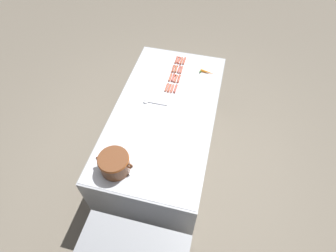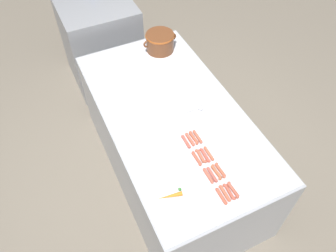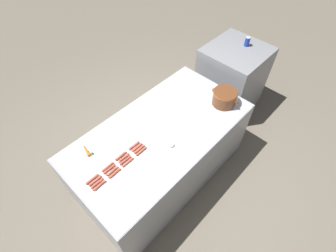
{
  "view_description": "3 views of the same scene",
  "coord_description": "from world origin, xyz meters",
  "px_view_note": "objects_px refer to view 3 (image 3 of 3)",
  "views": [
    {
      "loc": [
        -0.49,
        1.81,
        3.0
      ],
      "look_at": [
        -0.09,
        0.2,
        0.88
      ],
      "focal_mm": 28.5,
      "sensor_mm": 36.0,
      "label": 1
    },
    {
      "loc": [
        -0.81,
        -1.64,
        2.89
      ],
      "look_at": [
        -0.12,
        -0.17,
        0.93
      ],
      "focal_mm": 35.57,
      "sensor_mm": 36.0,
      "label": 2
    },
    {
      "loc": [
        1.18,
        -1.13,
        2.9
      ],
      "look_at": [
        0.05,
        0.06,
        0.93
      ],
      "focal_mm": 26.34,
      "sensor_mm": 36.0,
      "label": 3
    }
  ],
  "objects_px": {
    "hot_dog_3": "(134,146)",
    "bean_pot": "(225,97)",
    "hot_dog_10": "(125,160)",
    "carrot": "(86,150)",
    "hot_dog_6": "(124,158)",
    "hot_dog_4": "(95,181)",
    "hot_dog_14": "(128,162)",
    "hot_dog_7": "(137,147)",
    "hot_dog_15": "(141,151)",
    "serving_spoon": "(169,143)",
    "hot_dog_0": "(92,179)",
    "hot_dog_13": "(115,173)",
    "hot_dog_5": "(109,169)",
    "hot_dog_11": "(139,149)",
    "hot_dog_1": "(108,167)",
    "back_cabinet": "(231,79)",
    "hot_dog_2": "(121,156)",
    "hot_dog_12": "(99,186)",
    "hot_dog_8": "(97,183)",
    "hot_dog_9": "(112,171)",
    "soda_can": "(247,42)"
  },
  "relations": [
    {
      "from": "back_cabinet",
      "to": "hot_dog_2",
      "type": "distance_m",
      "value": 2.17
    },
    {
      "from": "back_cabinet",
      "to": "soda_can",
      "type": "relative_size",
      "value": 8.14
    },
    {
      "from": "carrot",
      "to": "hot_dog_14",
      "type": "bearing_deg",
      "value": 25.25
    },
    {
      "from": "hot_dog_8",
      "to": "serving_spoon",
      "type": "distance_m",
      "value": 0.78
    },
    {
      "from": "hot_dog_7",
      "to": "hot_dog_14",
      "type": "height_order",
      "value": "same"
    },
    {
      "from": "hot_dog_15",
      "to": "serving_spoon",
      "type": "distance_m",
      "value": 0.29
    },
    {
      "from": "hot_dog_11",
      "to": "serving_spoon",
      "type": "relative_size",
      "value": 0.51
    },
    {
      "from": "back_cabinet",
      "to": "hot_dog_1",
      "type": "height_order",
      "value": "back_cabinet"
    },
    {
      "from": "hot_dog_9",
      "to": "bean_pot",
      "type": "xyz_separation_m",
      "value": [
        0.22,
        1.45,
        0.09
      ]
    },
    {
      "from": "hot_dog_2",
      "to": "hot_dog_10",
      "type": "height_order",
      "value": "same"
    },
    {
      "from": "hot_dog_0",
      "to": "hot_dog_1",
      "type": "bearing_deg",
      "value": 90.02
    },
    {
      "from": "hot_dog_5",
      "to": "hot_dog_8",
      "type": "xyz_separation_m",
      "value": [
        0.04,
        -0.17,
        0.0
      ]
    },
    {
      "from": "hot_dog_11",
      "to": "soda_can",
      "type": "distance_m",
      "value": 2.11
    },
    {
      "from": "hot_dog_7",
      "to": "hot_dog_15",
      "type": "height_order",
      "value": "same"
    },
    {
      "from": "hot_dog_8",
      "to": "serving_spoon",
      "type": "height_order",
      "value": "hot_dog_8"
    },
    {
      "from": "hot_dog_9",
      "to": "hot_dog_13",
      "type": "height_order",
      "value": "same"
    },
    {
      "from": "hot_dog_6",
      "to": "bean_pot",
      "type": "relative_size",
      "value": 0.4
    },
    {
      "from": "hot_dog_11",
      "to": "hot_dog_5",
      "type": "bearing_deg",
      "value": -96.25
    },
    {
      "from": "hot_dog_7",
      "to": "hot_dog_9",
      "type": "bearing_deg",
      "value": -84.39
    },
    {
      "from": "hot_dog_15",
      "to": "carrot",
      "type": "height_order",
      "value": "carrot"
    },
    {
      "from": "hot_dog_10",
      "to": "carrot",
      "type": "height_order",
      "value": "carrot"
    },
    {
      "from": "hot_dog_15",
      "to": "serving_spoon",
      "type": "relative_size",
      "value": 0.51
    },
    {
      "from": "hot_dog_15",
      "to": "hot_dog_10",
      "type": "bearing_deg",
      "value": -101.01
    },
    {
      "from": "hot_dog_6",
      "to": "hot_dog_7",
      "type": "xyz_separation_m",
      "value": [
        0.0,
        0.17,
        0.0
      ]
    },
    {
      "from": "hot_dog_7",
      "to": "hot_dog_12",
      "type": "distance_m",
      "value": 0.51
    },
    {
      "from": "hot_dog_2",
      "to": "bean_pot",
      "type": "relative_size",
      "value": 0.4
    },
    {
      "from": "hot_dog_7",
      "to": "hot_dog_0",
      "type": "bearing_deg",
      "value": -93.72
    },
    {
      "from": "hot_dog_1",
      "to": "hot_dog_13",
      "type": "distance_m",
      "value": 0.1
    },
    {
      "from": "hot_dog_3",
      "to": "bean_pot",
      "type": "distance_m",
      "value": 1.16
    },
    {
      "from": "hot_dog_1",
      "to": "hot_dog_6",
      "type": "xyz_separation_m",
      "value": [
        0.03,
        0.17,
        0.0
      ]
    },
    {
      "from": "hot_dog_0",
      "to": "serving_spoon",
      "type": "height_order",
      "value": "hot_dog_0"
    },
    {
      "from": "hot_dog_1",
      "to": "hot_dog_2",
      "type": "relative_size",
      "value": 1.0
    },
    {
      "from": "hot_dog_11",
      "to": "carrot",
      "type": "height_order",
      "value": "carrot"
    },
    {
      "from": "hot_dog_8",
      "to": "hot_dog_10",
      "type": "height_order",
      "value": "same"
    },
    {
      "from": "hot_dog_0",
      "to": "hot_dog_6",
      "type": "distance_m",
      "value": 0.34
    },
    {
      "from": "hot_dog_6",
      "to": "hot_dog_8",
      "type": "height_order",
      "value": "same"
    },
    {
      "from": "hot_dog_5",
      "to": "carrot",
      "type": "xyz_separation_m",
      "value": [
        -0.34,
        -0.02,
        0.0
      ]
    },
    {
      "from": "hot_dog_0",
      "to": "hot_dog_9",
      "type": "xyz_separation_m",
      "value": [
        0.07,
        0.18,
        0.0
      ]
    },
    {
      "from": "back_cabinet",
      "to": "hot_dog_15",
      "type": "xyz_separation_m",
      "value": [
        0.19,
        -1.96,
        0.38
      ]
    },
    {
      "from": "hot_dog_7",
      "to": "hot_dog_8",
      "type": "height_order",
      "value": "same"
    },
    {
      "from": "hot_dog_10",
      "to": "back_cabinet",
      "type": "bearing_deg",
      "value": 94.2
    },
    {
      "from": "hot_dog_3",
      "to": "hot_dog_13",
      "type": "distance_m",
      "value": 0.34
    },
    {
      "from": "hot_dog_12",
      "to": "carrot",
      "type": "bearing_deg",
      "value": 160.82
    },
    {
      "from": "hot_dog_3",
      "to": "hot_dog_6",
      "type": "bearing_deg",
      "value": -77.64
    },
    {
      "from": "hot_dog_5",
      "to": "hot_dog_8",
      "type": "relative_size",
      "value": 1.0
    },
    {
      "from": "hot_dog_2",
      "to": "hot_dog_1",
      "type": "bearing_deg",
      "value": -88.5
    },
    {
      "from": "hot_dog_4",
      "to": "hot_dog_14",
      "type": "distance_m",
      "value": 0.33
    },
    {
      "from": "hot_dog_7",
      "to": "hot_dog_14",
      "type": "relative_size",
      "value": 1.0
    },
    {
      "from": "hot_dog_13",
      "to": "hot_dog_15",
      "type": "xyz_separation_m",
      "value": [
        -0.0,
        0.33,
        0.0
      ]
    },
    {
      "from": "hot_dog_5",
      "to": "hot_dog_13",
      "type": "distance_m",
      "value": 0.07
    }
  ]
}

